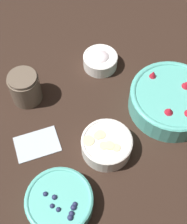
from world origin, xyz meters
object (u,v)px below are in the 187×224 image
object	(u,v)px
bowl_strawberries	(172,99)
bowl_blueberries	(59,201)
jar_chocolate	(25,88)
bowl_cream	(100,60)
bowl_bananas	(107,144)

from	to	relation	value
bowl_strawberries	bowl_blueberries	size ratio (longest dim) A/B	1.49
bowl_strawberries	bowl_blueberries	bearing A→B (deg)	9.03
jar_chocolate	bowl_blueberries	bearing A→B (deg)	75.34
bowl_strawberries	jar_chocolate	distance (m)	0.46
bowl_blueberries	jar_chocolate	bearing A→B (deg)	-104.66
bowl_strawberries	bowl_cream	world-z (taller)	bowl_strawberries
bowl_blueberries	bowl_bananas	size ratio (longest dim) A/B	1.20
bowl_blueberries	bowl_cream	size ratio (longest dim) A/B	1.50
bowl_strawberries	bowl_bananas	world-z (taller)	bowl_strawberries
bowl_cream	jar_chocolate	world-z (taller)	jar_chocolate
bowl_bananas	bowl_cream	bearing A→B (deg)	-122.02
bowl_bananas	bowl_cream	world-z (taller)	same
bowl_cream	bowl_strawberries	bearing A→B (deg)	107.06
bowl_cream	jar_chocolate	xyz separation A→B (m)	(0.28, -0.02, 0.02)
bowl_bananas	bowl_cream	distance (m)	0.33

